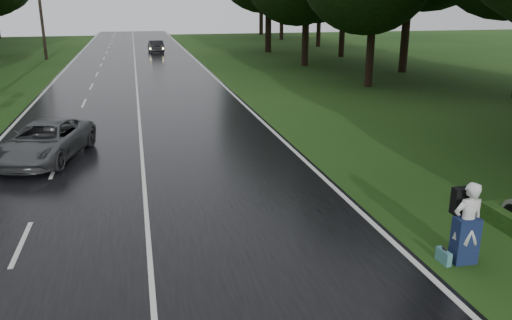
% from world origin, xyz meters
% --- Properties ---
extents(ground, '(160.00, 160.00, 0.00)m').
position_xyz_m(ground, '(0.00, 0.00, 0.00)').
color(ground, '#214213').
rests_on(ground, ground).
extents(road, '(12.00, 140.00, 0.04)m').
position_xyz_m(road, '(0.00, 20.00, 0.02)').
color(road, black).
rests_on(road, ground).
extents(lane_center, '(0.12, 140.00, 0.01)m').
position_xyz_m(lane_center, '(0.00, 20.00, 0.04)').
color(lane_center, silver).
rests_on(lane_center, road).
extents(grey_car, '(3.51, 5.36, 1.37)m').
position_xyz_m(grey_car, '(-3.41, 9.17, 0.73)').
color(grey_car, '#494C4E').
rests_on(grey_car, road).
extents(far_car, '(1.70, 4.17, 1.35)m').
position_xyz_m(far_car, '(2.37, 48.49, 0.71)').
color(far_car, black).
rests_on(far_car, road).
extents(hitchhiker, '(0.71, 0.64, 1.92)m').
position_xyz_m(hitchhiker, '(6.90, -1.16, 0.89)').
color(hitchhiker, silver).
rests_on(hitchhiker, ground).
extents(suitcase, '(0.15, 0.45, 0.32)m').
position_xyz_m(suitcase, '(6.45, -1.12, 0.16)').
color(suitcase, teal).
rests_on(suitcase, ground).
extents(utility_pole_far, '(1.80, 0.28, 9.11)m').
position_xyz_m(utility_pole_far, '(-8.50, 44.32, 0.00)').
color(utility_pole_far, black).
rests_on(utility_pole_far, ground).
extents(tree_right_d, '(8.71, 8.71, 13.61)m').
position_xyz_m(tree_right_d, '(15.43, 21.91, 0.00)').
color(tree_right_d, black).
rests_on(tree_right_d, ground).
extents(tree_right_e, '(8.97, 8.97, 14.02)m').
position_xyz_m(tree_right_e, '(14.85, 33.83, 0.00)').
color(tree_right_e, black).
rests_on(tree_right_e, ground).
extents(tree_right_f, '(10.62, 10.62, 16.59)m').
position_xyz_m(tree_right_f, '(14.81, 46.70, 0.00)').
color(tree_right_f, black).
rests_on(tree_right_f, ground).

